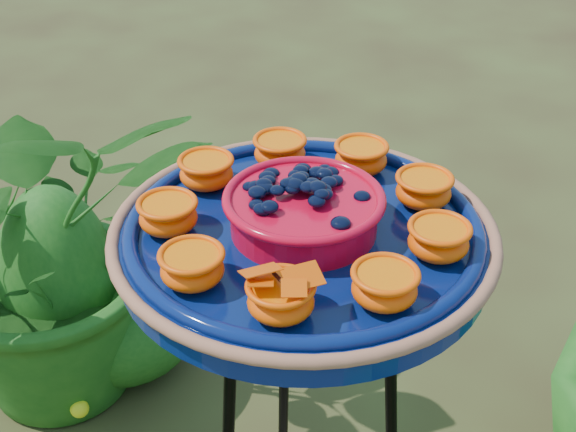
% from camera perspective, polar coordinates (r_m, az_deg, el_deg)
% --- Properties ---
extents(feeder_dish, '(0.60, 0.60, 0.11)m').
position_cam_1_polar(feeder_dish, '(0.98, 1.11, -1.05)').
color(feeder_dish, '#071752').
rests_on(feeder_dish, tripod_stand).
extents(shrub_back_left, '(0.98, 0.95, 0.83)m').
position_cam_1_polar(shrub_back_left, '(1.97, -16.39, -1.88)').
color(shrub_back_left, '#185015').
rests_on(shrub_back_left, ground).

